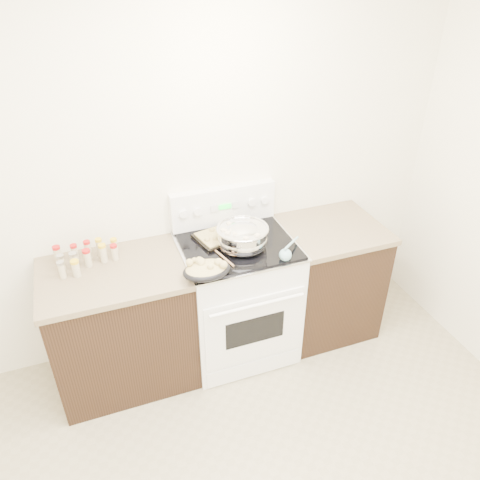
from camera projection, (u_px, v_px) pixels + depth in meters
name	position (u px, v px, depth m)	size (l,w,h in m)	color
room_shell	(285.00, 287.00, 1.52)	(4.10, 3.60, 2.75)	white
counter_left	(122.00, 325.00, 3.17)	(0.93, 0.67, 0.92)	black
counter_right	(325.00, 277.00, 3.63)	(0.73, 0.67, 0.92)	black
kitchen_range	(237.00, 296.00, 3.40)	(0.78, 0.73, 1.22)	white
mixing_bowl	(243.00, 238.00, 3.07)	(0.36, 0.36, 0.20)	silver
roasting_pan	(207.00, 269.00, 2.82)	(0.30, 0.21, 0.11)	black
baking_sheet	(223.00, 235.00, 3.21)	(0.41, 0.33, 0.06)	black
wooden_spoon	(222.00, 261.00, 2.95)	(0.09, 0.28, 0.04)	#B07F50
blue_ladle	(286.00, 254.00, 2.99)	(0.22, 0.22, 0.10)	#78AAB3
spice_jars	(84.00, 256.00, 2.96)	(0.40, 0.24, 0.13)	#BFB28C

